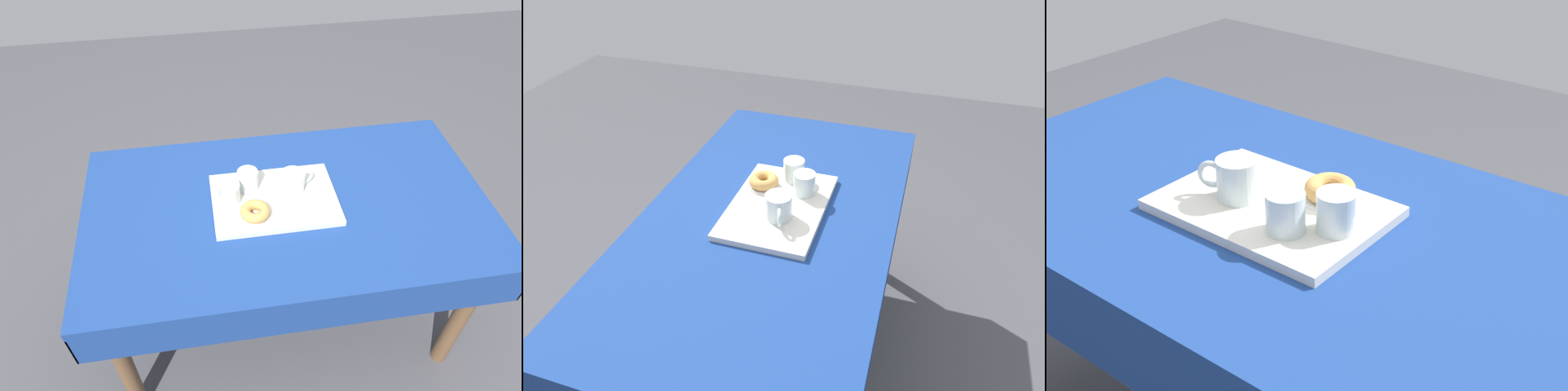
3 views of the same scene
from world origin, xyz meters
The scene contains 7 objects.
dining_table centered at (0.00, 0.00, 0.64)m, with size 1.47×0.83×0.74m.
serving_tray centered at (-0.04, 0.02, 0.75)m, with size 0.45×0.31×0.02m, color silver.
tea_mug_left centered at (0.03, 0.04, 0.80)m, with size 0.13×0.09×0.09m.
water_glass_near centered at (-0.20, 0.02, 0.80)m, with size 0.08×0.08×0.08m.
water_glass_far centered at (-0.13, 0.08, 0.80)m, with size 0.08×0.08×0.08m.
donut_plate_left centered at (-0.13, -0.06, 0.76)m, with size 0.11×0.11×0.01m, color silver.
sugar_donut_left centered at (-0.13, -0.06, 0.79)m, with size 0.10×0.10×0.04m, color tan.
Camera 3 is at (-0.88, 0.98, 1.47)m, focal length 50.38 mm.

